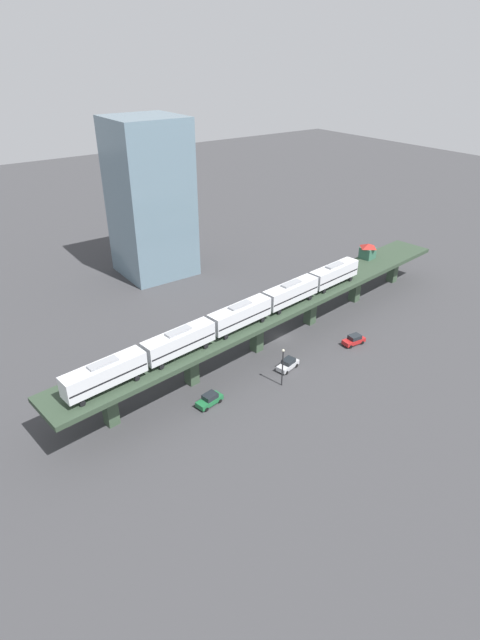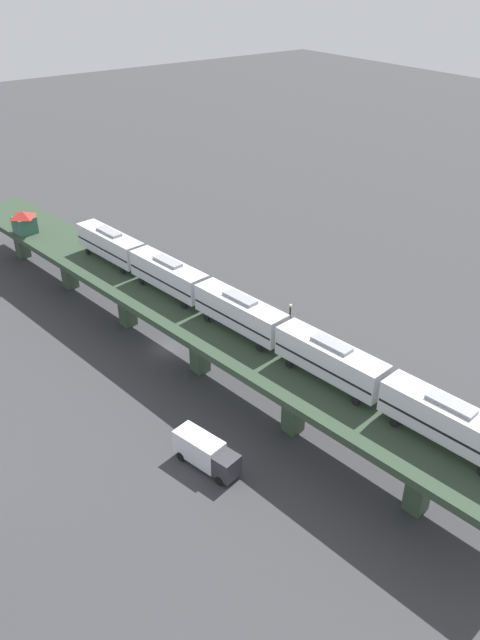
{
  "view_description": "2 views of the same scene",
  "coord_description": "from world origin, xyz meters",
  "px_view_note": "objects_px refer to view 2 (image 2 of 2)",
  "views": [
    {
      "loc": [
        -62.17,
        54.4,
        48.91
      ],
      "look_at": [
        -2.88,
        11.69,
        8.84
      ],
      "focal_mm": 28.0,
      "sensor_mm": 36.0,
      "label": 1
    },
    {
      "loc": [
        32.07,
        58.92,
        43.78
      ],
      "look_at": [
        -2.88,
        11.69,
        8.84
      ],
      "focal_mm": 35.0,
      "sensor_mm": 36.0,
      "label": 2
    }
  ],
  "objects_px": {
    "street_car_red": "(192,292)",
    "street_lamp": "(290,324)",
    "street_car_green": "(343,403)",
    "street_car_silver": "(250,340)",
    "subway_train": "(240,312)",
    "delivery_truck": "(206,452)",
    "signal_hut": "(24,222)"
  },
  "relations": [
    {
      "from": "street_car_green",
      "to": "street_lamp",
      "type": "height_order",
      "value": "street_lamp"
    },
    {
      "from": "subway_train",
      "to": "street_car_red",
      "type": "relative_size",
      "value": 13.72
    },
    {
      "from": "street_car_green",
      "to": "subway_train",
      "type": "bearing_deg",
      "value": -58.48
    },
    {
      "from": "street_car_red",
      "to": "delivery_truck",
      "type": "distance_m",
      "value": 34.68
    },
    {
      "from": "street_car_red",
      "to": "street_lamp",
      "type": "height_order",
      "value": "street_lamp"
    },
    {
      "from": "subway_train",
      "to": "signal_hut",
      "type": "height_order",
      "value": "subway_train"
    },
    {
      "from": "delivery_truck",
      "to": "street_lamp",
      "type": "distance_m",
      "value": 22.44
    },
    {
      "from": "street_car_silver",
      "to": "street_lamp",
      "type": "xyz_separation_m",
      "value": [
        -3.07,
        3.95,
        3.17
      ]
    },
    {
      "from": "street_car_silver",
      "to": "street_car_green",
      "type": "xyz_separation_m",
      "value": [
        -0.4,
        16.3,
        0.0
      ]
    },
    {
      "from": "delivery_truck",
      "to": "subway_train",
      "type": "bearing_deg",
      "value": -140.6
    },
    {
      "from": "street_car_silver",
      "to": "street_car_green",
      "type": "height_order",
      "value": "same"
    },
    {
      "from": "subway_train",
      "to": "signal_hut",
      "type": "bearing_deg",
      "value": -77.73
    },
    {
      "from": "street_car_red",
      "to": "street_lamp",
      "type": "relative_size",
      "value": 0.65
    },
    {
      "from": "street_car_silver",
      "to": "street_lamp",
      "type": "relative_size",
      "value": 0.68
    },
    {
      "from": "delivery_truck",
      "to": "street_lamp",
      "type": "bearing_deg",
      "value": -151.56
    },
    {
      "from": "signal_hut",
      "to": "street_lamp",
      "type": "xyz_separation_m",
      "value": [
        -18.11,
        39.68,
        -5.03
      ]
    },
    {
      "from": "subway_train",
      "to": "street_car_green",
      "type": "bearing_deg",
      "value": 121.52
    },
    {
      "from": "subway_train",
      "to": "delivery_truck",
      "type": "distance_m",
      "value": 15.91
    },
    {
      "from": "subway_train",
      "to": "street_car_red",
      "type": "bearing_deg",
      "value": -108.26
    },
    {
      "from": "street_car_silver",
      "to": "street_car_green",
      "type": "bearing_deg",
      "value": 91.4
    },
    {
      "from": "street_car_silver",
      "to": "street_car_red",
      "type": "relative_size",
      "value": 1.04
    },
    {
      "from": "street_car_green",
      "to": "street_car_red",
      "type": "height_order",
      "value": "same"
    },
    {
      "from": "street_car_red",
      "to": "street_lamp",
      "type": "distance_m",
      "value": 19.63
    },
    {
      "from": "street_car_silver",
      "to": "street_car_green",
      "type": "relative_size",
      "value": 1.01
    },
    {
      "from": "street_car_green",
      "to": "street_car_red",
      "type": "xyz_separation_m",
      "value": [
        -0.62,
        -31.61,
        0.0
      ]
    },
    {
      "from": "subway_train",
      "to": "street_car_green",
      "type": "relative_size",
      "value": 13.39
    },
    {
      "from": "street_car_green",
      "to": "street_lamp",
      "type": "relative_size",
      "value": 0.67
    },
    {
      "from": "signal_hut",
      "to": "street_car_green",
      "type": "relative_size",
      "value": 0.77
    },
    {
      "from": "delivery_truck",
      "to": "street_lamp",
      "type": "xyz_separation_m",
      "value": [
        -19.62,
        -10.63,
        2.35
      ]
    },
    {
      "from": "street_lamp",
      "to": "delivery_truck",
      "type": "bearing_deg",
      "value": 28.44
    },
    {
      "from": "subway_train",
      "to": "street_car_red",
      "type": "xyz_separation_m",
      "value": [
        -7.0,
        -21.21,
        -8.94
      ]
    },
    {
      "from": "street_car_green",
      "to": "street_car_silver",
      "type": "bearing_deg",
      "value": -88.6
    }
  ]
}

